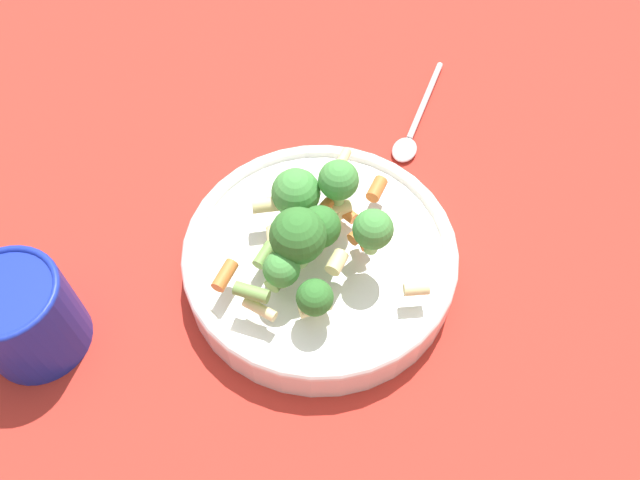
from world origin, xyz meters
name	(u,v)px	position (x,y,z in m)	size (l,w,h in m)	color
ground_plane	(320,270)	(0.00, 0.00, 0.00)	(3.00, 3.00, 0.00)	#B72D23
bowl	(320,257)	(0.00, 0.00, 0.02)	(0.25, 0.25, 0.04)	white
pasta_salad	(313,227)	(-0.01, 0.01, 0.08)	(0.19, 0.18, 0.07)	#8CB766
cup	(23,316)	(-0.09, 0.24, 0.05)	(0.09, 0.09, 0.09)	#192DAD
spoon	(413,129)	(0.19, -0.09, 0.01)	(0.16, 0.07, 0.01)	silver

